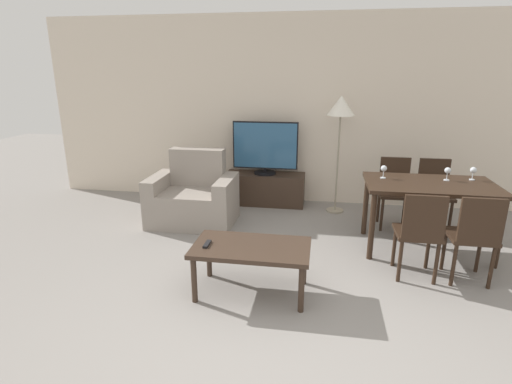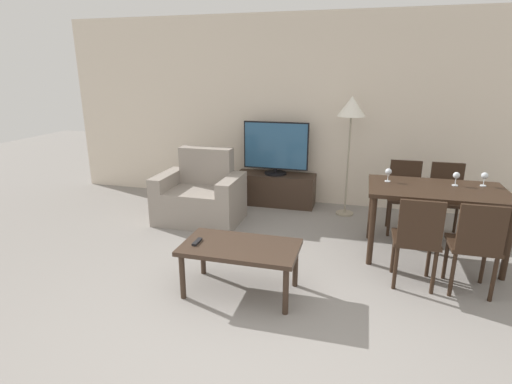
{
  "view_description": "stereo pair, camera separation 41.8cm",
  "coord_description": "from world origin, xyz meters",
  "views": [
    {
      "loc": [
        0.27,
        -2.34,
        1.92
      ],
      "look_at": [
        -0.41,
        1.78,
        0.65
      ],
      "focal_mm": 28.0,
      "sensor_mm": 36.0,
      "label": 1
    },
    {
      "loc": [
        0.68,
        -2.25,
        1.92
      ],
      "look_at": [
        -0.41,
        1.78,
        0.65
      ],
      "focal_mm": 28.0,
      "sensor_mm": 36.0,
      "label": 2
    }
  ],
  "objects": [
    {
      "name": "tv",
      "position": [
        -0.54,
        3.32,
        0.85
      ],
      "size": [
        0.95,
        0.32,
        0.76
      ],
      "color": "black",
      "rests_on": "tv_stand"
    },
    {
      "name": "armchair",
      "position": [
        -1.35,
        2.41,
        0.32
      ],
      "size": [
        1.08,
        0.76,
        0.94
      ],
      "color": "gray",
      "rests_on": "ground_plane"
    },
    {
      "name": "tv_stand",
      "position": [
        -0.54,
        3.32,
        0.23
      ],
      "size": [
        1.16,
        0.41,
        0.46
      ],
      "color": "#38281E",
      "rests_on": "ground_plane"
    },
    {
      "name": "remote_primary",
      "position": [
        -0.68,
        0.76,
        0.47
      ],
      "size": [
        0.04,
        0.15,
        0.02
      ],
      "color": "black",
      "rests_on": "coffee_table"
    },
    {
      "name": "coffee_table",
      "position": [
        -0.29,
        0.81,
        0.4
      ],
      "size": [
        1.02,
        0.57,
        0.46
      ],
      "color": "#38281E",
      "rests_on": "ground_plane"
    },
    {
      "name": "dining_chair_near_right",
      "position": [
        1.68,
        1.31,
        0.49
      ],
      "size": [
        0.4,
        0.4,
        0.87
      ],
      "color": "black",
      "rests_on": "ground_plane"
    },
    {
      "name": "wine_glass_left",
      "position": [
        1.92,
        2.23,
        0.87
      ],
      "size": [
        0.07,
        0.07,
        0.15
      ],
      "color": "silver",
      "rests_on": "dining_table"
    },
    {
      "name": "dining_chair_far_left",
      "position": [
        1.21,
        2.73,
        0.49
      ],
      "size": [
        0.4,
        0.4,
        0.87
      ],
      "color": "black",
      "rests_on": "ground_plane"
    },
    {
      "name": "dining_chair_near",
      "position": [
        1.21,
        1.31,
        0.49
      ],
      "size": [
        0.4,
        0.4,
        0.87
      ],
      "color": "black",
      "rests_on": "ground_plane"
    },
    {
      "name": "dining_chair_far",
      "position": [
        1.68,
        2.73,
        0.49
      ],
      "size": [
        0.4,
        0.4,
        0.87
      ],
      "color": "black",
      "rests_on": "ground_plane"
    },
    {
      "name": "ground_plane",
      "position": [
        0.0,
        0.0,
        0.0
      ],
      "size": [
        18.0,
        18.0,
        0.0
      ],
      "primitive_type": "plane",
      "color": "gray"
    },
    {
      "name": "wine_glass_right",
      "position": [
        0.97,
        2.15,
        0.87
      ],
      "size": [
        0.07,
        0.07,
        0.15
      ],
      "color": "silver",
      "rests_on": "dining_table"
    },
    {
      "name": "wall_back",
      "position": [
        0.0,
        3.59,
        1.35
      ],
      "size": [
        7.85,
        0.06,
        2.7
      ],
      "color": "beige",
      "rests_on": "ground_plane"
    },
    {
      "name": "dining_table",
      "position": [
        1.45,
        2.02,
        0.68
      ],
      "size": [
        1.36,
        0.81,
        0.77
      ],
      "color": "black",
      "rests_on": "ground_plane"
    },
    {
      "name": "floor_lamp",
      "position": [
        0.5,
        3.14,
        1.41
      ],
      "size": [
        0.37,
        0.37,
        1.61
      ],
      "color": "gray",
      "rests_on": "ground_plane"
    },
    {
      "name": "wine_glass_center",
      "position": [
        1.64,
        2.16,
        0.87
      ],
      "size": [
        0.07,
        0.07,
        0.15
      ],
      "color": "silver",
      "rests_on": "dining_table"
    }
  ]
}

